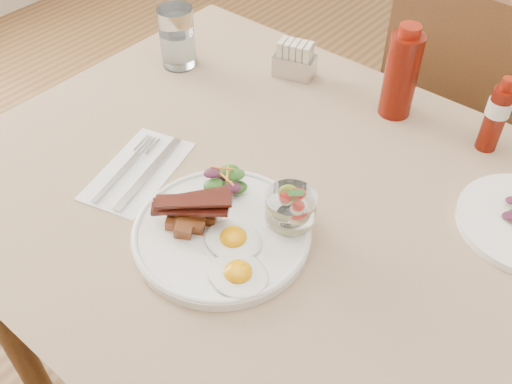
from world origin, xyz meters
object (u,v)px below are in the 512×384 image
(table, at_px, (324,258))
(ketchup_bottle, at_px, (401,74))
(hot_sauce_bottle, at_px, (496,116))
(chair_far, at_px, (469,135))
(main_plate, at_px, (222,233))
(fruit_cup, at_px, (291,207))
(water_glass, at_px, (178,41))
(sugar_caddy, at_px, (295,61))

(table, bearing_deg, ketchup_bottle, 102.01)
(ketchup_bottle, relative_size, hot_sauce_bottle, 1.26)
(chair_far, relative_size, ketchup_bottle, 4.97)
(chair_far, xyz_separation_m, main_plate, (-0.11, -0.79, 0.24))
(fruit_cup, bearing_deg, chair_far, 87.26)
(fruit_cup, bearing_deg, water_glass, 153.40)
(water_glass, bearing_deg, sugar_caddy, 28.94)
(ketchup_bottle, bearing_deg, water_glass, -162.37)
(hot_sauce_bottle, xyz_separation_m, sugar_caddy, (-0.42, -0.03, -0.04))
(chair_far, relative_size, water_glass, 7.19)
(ketchup_bottle, bearing_deg, sugar_caddy, -174.78)
(fruit_cup, bearing_deg, hot_sauce_bottle, 69.62)
(table, relative_size, main_plate, 4.75)
(water_glass, bearing_deg, fruit_cup, -26.60)
(chair_far, height_order, hot_sauce_bottle, chair_far)
(ketchup_bottle, distance_m, sugar_caddy, 0.24)
(ketchup_bottle, bearing_deg, fruit_cup, -84.75)
(sugar_caddy, bearing_deg, table, -62.61)
(sugar_caddy, bearing_deg, ketchup_bottle, -11.64)
(table, xyz_separation_m, water_glass, (-0.52, 0.19, 0.15))
(hot_sauce_bottle, distance_m, sugar_caddy, 0.42)
(chair_far, relative_size, main_plate, 3.32)
(ketchup_bottle, distance_m, hot_sauce_bottle, 0.19)
(table, height_order, sugar_caddy, sugar_caddy)
(chair_far, height_order, main_plate, chair_far)
(sugar_caddy, relative_size, water_glass, 0.75)
(table, distance_m, ketchup_bottle, 0.38)
(sugar_caddy, distance_m, water_glass, 0.26)
(hot_sauce_bottle, relative_size, sugar_caddy, 1.53)
(chair_far, distance_m, sugar_caddy, 0.53)
(ketchup_bottle, bearing_deg, main_plate, -95.18)
(ketchup_bottle, bearing_deg, chair_far, 78.07)
(chair_far, distance_m, fruit_cup, 0.78)
(chair_far, height_order, fruit_cup, chair_far)
(water_glass, bearing_deg, chair_far, 42.32)
(table, xyz_separation_m, sugar_caddy, (-0.30, 0.31, 0.12))
(water_glass, bearing_deg, hot_sauce_bottle, 13.80)
(main_plate, bearing_deg, hot_sauce_bottle, 64.44)
(chair_far, distance_m, main_plate, 0.84)
(ketchup_bottle, bearing_deg, table, -77.99)
(chair_far, bearing_deg, fruit_cup, -92.74)
(table, distance_m, fruit_cup, 0.16)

